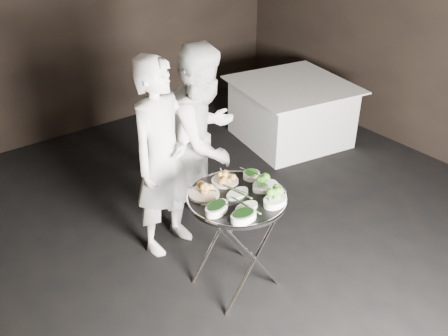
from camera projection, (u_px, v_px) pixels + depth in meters
floor at (255, 310)px, 3.60m from camera, size 6.00×7.00×0.05m
wall_back at (41, 6)px, 5.23m from camera, size 6.00×0.05×3.00m
tray_stand at (237, 238)px, 3.58m from camera, size 0.53×0.45×0.78m
serving_tray at (237, 198)px, 3.41m from camera, size 0.70×0.70×0.04m
potato_plate_a at (204, 191)px, 3.40m from camera, size 0.21×0.21×0.08m
potato_plate_b at (225, 178)px, 3.55m from camera, size 0.20×0.20×0.07m
greens_bowl at (251, 174)px, 3.60m from camera, size 0.12×0.12×0.07m
asparagus_plate_a at (237, 193)px, 3.41m from camera, size 0.21×0.14×0.04m
asparagus_plate_b at (246, 207)px, 3.27m from camera, size 0.19×0.12×0.04m
spinach_bowl_a at (217, 207)px, 3.23m from camera, size 0.21×0.17×0.08m
spinach_bowl_b at (244, 215)px, 3.16m from camera, size 0.19×0.12×0.08m
broccoli_bowl_a at (265, 185)px, 3.47m from camera, size 0.21×0.17×0.07m
broccoli_bowl_b at (275, 200)px, 3.31m from camera, size 0.20×0.16×0.08m
serving_utensils at (233, 185)px, 3.43m from camera, size 0.59×0.43×0.01m
waiter_left at (163, 158)px, 3.82m from camera, size 0.68×0.55×1.63m
waiter_right at (205, 139)px, 4.10m from camera, size 0.96×0.86×1.62m
dining_table at (291, 112)px, 5.71m from camera, size 1.20×1.20×0.68m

